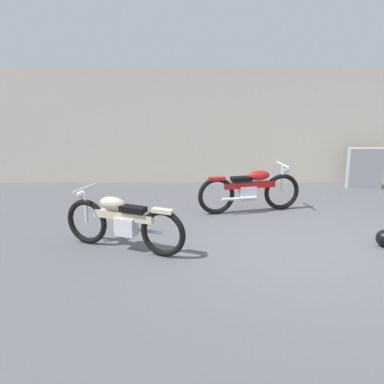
{
  "coord_description": "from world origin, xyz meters",
  "views": [
    {
      "loc": [
        -1.62,
        -6.32,
        2.51
      ],
      "look_at": [
        -1.58,
        1.12,
        0.55
      ],
      "focal_mm": 42.05,
      "sensor_mm": 36.0,
      "label": 1
    }
  ],
  "objects_px": {
    "helmet": "(382,238)",
    "motorcycle_cream": "(120,222)",
    "motorcycle_red": "(248,189)",
    "stone_marker": "(362,168)"
  },
  "relations": [
    {
      "from": "stone_marker",
      "to": "helmet",
      "type": "height_order",
      "value": "stone_marker"
    },
    {
      "from": "motorcycle_cream",
      "to": "helmet",
      "type": "bearing_deg",
      "value": -155.12
    },
    {
      "from": "helmet",
      "to": "motorcycle_cream",
      "type": "relative_size",
      "value": 0.14
    },
    {
      "from": "stone_marker",
      "to": "motorcycle_cream",
      "type": "bearing_deg",
      "value": -143.05
    },
    {
      "from": "stone_marker",
      "to": "motorcycle_cream",
      "type": "distance_m",
      "value": 6.13
    },
    {
      "from": "motorcycle_red",
      "to": "helmet",
      "type": "bearing_deg",
      "value": -57.19
    },
    {
      "from": "stone_marker",
      "to": "motorcycle_red",
      "type": "height_order",
      "value": "stone_marker"
    },
    {
      "from": "helmet",
      "to": "motorcycle_cream",
      "type": "bearing_deg",
      "value": -178.31
    },
    {
      "from": "stone_marker",
      "to": "motorcycle_red",
      "type": "xyz_separation_m",
      "value": [
        -2.79,
        -1.81,
        -0.03
      ]
    },
    {
      "from": "helmet",
      "to": "motorcycle_cream",
      "type": "distance_m",
      "value": 3.91
    }
  ]
}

